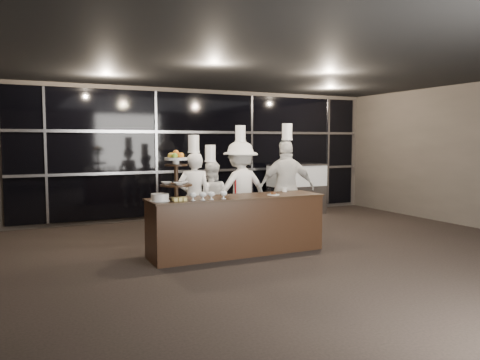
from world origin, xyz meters
name	(u,v)px	position (x,y,z in m)	size (l,w,h in m)	color
room	(334,162)	(0.00, 0.00, 1.50)	(10.00, 10.00, 10.00)	black
window_wall	(206,153)	(0.00, 4.94, 1.50)	(8.60, 0.10, 2.80)	black
buffet_counter	(237,225)	(-0.90, 1.30, 0.47)	(2.84, 0.74, 0.92)	black
display_stand	(176,172)	(-1.90, 1.30, 1.34)	(0.48, 0.48, 0.74)	black
compotes	(208,194)	(-1.49, 1.08, 1.00)	(0.60, 0.11, 0.12)	silver
layer_cake	(160,197)	(-2.17, 1.25, 0.97)	(0.30, 0.30, 0.11)	white
pastry_squares	(179,199)	(-1.91, 1.14, 0.95)	(0.20, 0.13, 0.05)	#D6C368
small_plate	(273,194)	(-0.30, 1.20, 0.94)	(0.20, 0.20, 0.05)	white
chef_cup	(285,190)	(0.13, 1.55, 0.96)	(0.08, 0.08, 0.07)	white
display_case	(297,186)	(2.13, 4.30, 0.69)	(1.40, 0.61, 1.24)	#A5A5AA
chef_a	(194,196)	(-1.25, 2.32, 0.83)	(0.67, 0.53, 1.90)	white
chef_b	(211,199)	(-0.86, 2.53, 0.73)	(0.81, 0.71, 1.73)	white
chef_c	(240,188)	(-0.24, 2.54, 0.90)	(1.20, 0.76, 2.09)	white
chef_d	(287,187)	(0.53, 2.15, 0.92)	(1.15, 0.71, 2.12)	silver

